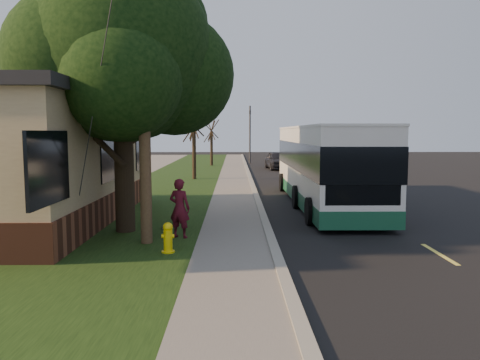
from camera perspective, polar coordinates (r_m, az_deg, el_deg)
The scene contains 16 objects.
ground at distance 11.52m, azimuth 4.34°, elevation -9.09°, with size 120.00×120.00×0.00m, color black.
road at distance 21.87m, azimuth 12.53°, elevation -2.08°, with size 8.00×80.00×0.01m, color black.
curb at distance 21.31m, azimuth 1.99°, elevation -2.00°, with size 0.25×80.00×0.12m, color gray.
sidewalk at distance 21.29m, azimuth -0.70°, elevation -2.06°, with size 2.00×80.00×0.08m, color slate.
grass_verge at distance 21.58m, azimuth -10.04°, elevation -2.06°, with size 5.00×80.00×0.07m, color black.
fire_hydrant at distance 11.48m, azimuth -8.78°, elevation -6.96°, with size 0.32×0.32×0.74m.
utility_pole at distance 12.41m, azimuth -11.74°, elevation 13.44°, with size 2.86×3.21×9.07m.
leafy_tree at distance 14.27m, azimuth -14.00°, elevation 14.55°, with size 6.30×6.00×7.80m.
bare_tree_near at distance 29.21m, azimuth -5.63°, elevation 4.21°, with size 1.38×1.21×4.31m.
bare_tree_far at distance 41.15m, azimuth -3.49°, elevation 4.48°, with size 1.38×1.21×4.03m.
traffic_signal at distance 45.11m, azimuth 1.22°, elevation 6.08°, with size 0.18×0.22×5.50m.
transit_bus at distance 19.40m, azimuth 10.19°, elevation 2.04°, with size 2.74×11.86×3.21m.
skateboarder at distance 12.95m, azimuth -7.37°, elevation -3.43°, with size 0.60×0.39×1.64m, color #4B0F1C.
skateboard_main at distance 14.51m, azimuth -8.97°, elevation -5.54°, with size 0.19×0.72×0.07m.
dumpster at distance 21.05m, azimuth -18.22°, elevation -0.81°, with size 1.62×1.45×1.19m.
distant_car at distance 37.80m, azimuth 4.67°, elevation 2.43°, with size 1.74×4.33×1.47m, color black.
Camera 1 is at (-0.99, -11.09, 2.96)m, focal length 35.00 mm.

